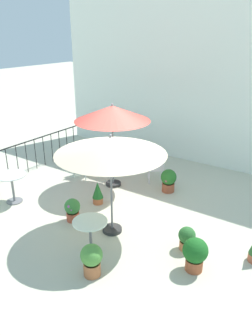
# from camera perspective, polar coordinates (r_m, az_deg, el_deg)

# --- Properties ---
(ground_plane) EXTENTS (60.00, 60.00, 0.00)m
(ground_plane) POSITION_cam_1_polar(r_m,az_deg,el_deg) (8.68, -1.73, -6.48)
(ground_plane) COLOR beige
(villa_facade) EXTENTS (10.05, 0.30, 5.29)m
(villa_facade) POSITION_cam_1_polar(r_m,az_deg,el_deg) (11.35, 11.11, 14.28)
(villa_facade) COLOR white
(villa_facade) RESTS_ON ground
(terrace_railing) EXTENTS (0.03, 5.06, 1.01)m
(terrace_railing) POSITION_cam_1_polar(r_m,az_deg,el_deg) (10.75, -17.56, 2.34)
(terrace_railing) COLOR black
(terrace_railing) RESTS_ON ground
(patio_umbrella_0) EXTENTS (2.33, 2.33, 2.29)m
(patio_umbrella_0) POSITION_cam_1_polar(r_m,az_deg,el_deg) (6.77, -2.66, 3.75)
(patio_umbrella_0) COLOR #2D2D2D
(patio_umbrella_0) RESTS_ON ground
(patio_umbrella_1) EXTENTS (2.09, 2.09, 2.41)m
(patio_umbrella_1) POSITION_cam_1_polar(r_m,az_deg,el_deg) (9.07, -2.37, 9.27)
(patio_umbrella_1) COLOR #2D2D2D
(patio_umbrella_1) RESTS_ON ground
(cafe_table_0) EXTENTS (0.70, 0.70, 0.73)m
(cafe_table_0) POSITION_cam_1_polar(r_m,az_deg,el_deg) (6.79, -6.15, -10.68)
(cafe_table_0) COLOR white
(cafe_table_0) RESTS_ON ground
(cafe_table_1) EXTENTS (0.76, 0.76, 0.78)m
(cafe_table_1) POSITION_cam_1_polar(r_m,az_deg,el_deg) (9.11, -19.00, -2.45)
(cafe_table_1) COLOR white
(cafe_table_1) RESTS_ON ground
(patio_chair_0) EXTENTS (0.62, 0.61, 0.91)m
(patio_chair_0) POSITION_cam_1_polar(r_m,az_deg,el_deg) (9.78, 5.22, 0.28)
(patio_chair_0) COLOR white
(patio_chair_0) RESTS_ON ground
(patio_chair_1) EXTENTS (0.52, 0.49, 0.96)m
(patio_chair_1) POSITION_cam_1_polar(r_m,az_deg,el_deg) (10.28, -7.25, 1.60)
(patio_chair_1) COLOR white
(patio_chair_1) RESTS_ON ground
(potted_plant_0) EXTENTS (0.40, 0.40, 0.62)m
(potted_plant_0) POSITION_cam_1_polar(r_m,az_deg,el_deg) (10.83, -0.62, 1.67)
(potted_plant_0) COLOR #C86E3A
(potted_plant_0) RESTS_ON ground
(potted_plant_1) EXTENTS (0.29, 0.29, 0.61)m
(potted_plant_1) POSITION_cam_1_polar(r_m,az_deg,el_deg) (8.67, -4.89, -4.25)
(potted_plant_1) COLOR #BD6139
(potted_plant_1) RESTS_ON ground
(potted_plant_4) EXTENTS (0.41, 0.41, 0.65)m
(potted_plant_4) POSITION_cam_1_polar(r_m,az_deg,el_deg) (6.31, -5.92, -15.29)
(potted_plant_4) COLOR #AE653D
(potted_plant_4) RESTS_ON ground
(potted_plant_5) EXTENTS (0.38, 0.38, 0.57)m
(potted_plant_5) POSITION_cam_1_polar(r_m,az_deg,el_deg) (8.00, -9.19, -7.00)
(potted_plant_5) COLOR #BF5238
(potted_plant_5) RESTS_ON ground
(potted_plant_6) EXTENTS (0.48, 0.48, 0.68)m
(potted_plant_6) POSITION_cam_1_polar(r_m,az_deg,el_deg) (6.50, 11.79, -14.14)
(potted_plant_6) COLOR #A25130
(potted_plant_6) RESTS_ON ground
(potted_plant_7) EXTENTS (0.44, 0.44, 0.66)m
(potted_plant_7) POSITION_cam_1_polar(r_m,az_deg,el_deg) (9.33, 7.31, -2.01)
(potted_plant_7) COLOR #A34D32
(potted_plant_7) RESTS_ON ground
(potted_plant_8) EXTENTS (0.36, 0.36, 0.52)m
(potted_plant_8) POSITION_cam_1_polar(r_m,az_deg,el_deg) (7.08, 10.40, -11.71)
(potted_plant_8) COLOR #C17142
(potted_plant_8) RESTS_ON ground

